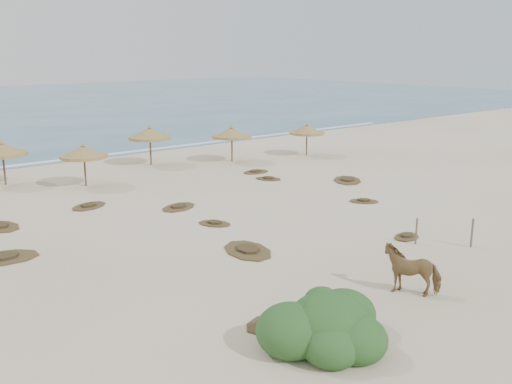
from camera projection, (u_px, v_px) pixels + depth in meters
ground at (311, 254)px, 22.76m from camera, size 160.00×160.00×0.00m
foam_line at (65, 160)px, 42.34m from camera, size 70.00×0.60×0.01m
palapa_1 at (2, 150)px, 34.01m from camera, size 3.56×3.56×2.73m
palapa_3 at (84, 152)px, 33.69m from camera, size 2.99×2.99×2.63m
palapa_4 at (150, 134)px, 39.96m from camera, size 3.20×3.20×2.83m
palapa_5 at (232, 133)px, 41.21m from camera, size 3.17×3.17×2.69m
palapa_6 at (307, 130)px, 43.69m from camera, size 2.92×2.92×2.54m
horse at (412, 269)px, 19.05m from camera, size 1.78×2.06×1.60m
fence_post_near at (472, 233)px, 23.40m from camera, size 0.12×0.12×1.22m
fence_post_far at (416, 231)px, 23.76m from camera, size 0.09×0.09×1.13m
bush at (327, 326)px, 15.59m from camera, size 3.85×3.39×1.72m
scrub_1 at (3, 257)px, 22.21m from camera, size 3.12×2.49×0.16m
scrub_2 at (215, 223)px, 26.61m from camera, size 1.65×1.87×0.16m
scrub_3 at (179, 207)px, 29.40m from camera, size 2.45×2.03×0.16m
scrub_4 at (364, 201)px, 30.55m from camera, size 1.81×1.82×0.16m
scrub_5 at (347, 180)px, 35.49m from camera, size 3.00×3.04×0.16m
scrub_7 at (268, 179)px, 35.91m from camera, size 1.76×1.98×0.16m
scrub_9 at (248, 250)px, 23.03m from camera, size 2.23×2.94×0.16m
scrub_10 at (256, 172)px, 37.94m from camera, size 1.93×1.27×0.16m
scrub_11 at (270, 323)px, 16.89m from camera, size 1.78×1.24×0.16m
scrub_12 at (407, 236)px, 24.73m from camera, size 1.62×1.25×0.16m
scrub_13 at (89, 206)px, 29.59m from camera, size 2.41×2.05×0.16m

